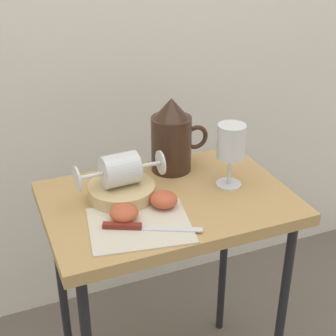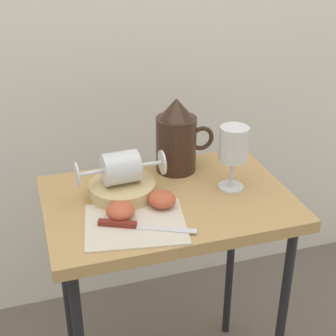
{
  "view_description": "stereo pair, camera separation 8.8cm",
  "coord_description": "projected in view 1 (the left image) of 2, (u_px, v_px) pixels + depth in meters",
  "views": [
    {
      "loc": [
        -0.39,
        -0.97,
        1.28
      ],
      "look_at": [
        0.0,
        0.0,
        0.74
      ],
      "focal_mm": 53.7,
      "sensor_mm": 36.0,
      "label": 1
    },
    {
      "loc": [
        -0.31,
        -1.0,
        1.28
      ],
      "look_at": [
        0.0,
        0.0,
        0.74
      ],
      "focal_mm": 53.7,
      "sensor_mm": 36.0,
      "label": 2
    }
  ],
  "objects": [
    {
      "name": "curtain_drape",
      "position": [
        103.0,
        6.0,
        1.46
      ],
      "size": [
        2.4,
        0.03,
        2.07
      ],
      "primitive_type": "cube",
      "color": "silver",
      "rests_on": "ground_plane"
    },
    {
      "name": "wine_glass_upright",
      "position": [
        231.0,
        145.0,
        1.22
      ],
      "size": [
        0.07,
        0.07,
        0.16
      ],
      "color": "silver",
      "rests_on": "table"
    },
    {
      "name": "linen_napkin",
      "position": [
        140.0,
        225.0,
        1.1
      ],
      "size": [
        0.25,
        0.22,
        0.0
      ],
      "primitive_type": "cube",
      "rotation": [
        0.0,
        0.0,
        -0.16
      ],
      "color": "beige",
      "rests_on": "table"
    },
    {
      "name": "wine_glass_tipped_near",
      "position": [
        122.0,
        170.0,
        1.18
      ],
      "size": [
        0.15,
        0.08,
        0.07
      ],
      "color": "silver",
      "rests_on": "basket_tray"
    },
    {
      "name": "apple_half_left",
      "position": [
        124.0,
        213.0,
        1.11
      ],
      "size": [
        0.06,
        0.06,
        0.04
      ],
      "primitive_type": "ellipsoid",
      "color": "#C15133",
      "rests_on": "linen_napkin"
    },
    {
      "name": "apple_half_right",
      "position": [
        164.0,
        199.0,
        1.16
      ],
      "size": [
        0.06,
        0.06,
        0.04
      ],
      "primitive_type": "ellipsoid",
      "color": "#C15133",
      "rests_on": "linen_napkin"
    },
    {
      "name": "pitcher",
      "position": [
        172.0,
        141.0,
        1.31
      ],
      "size": [
        0.16,
        0.11,
        0.2
      ],
      "color": "#382319",
      "rests_on": "table"
    },
    {
      "name": "basket_tray",
      "position": [
        122.0,
        191.0,
        1.2
      ],
      "size": [
        0.16,
        0.16,
        0.03
      ],
      "primitive_type": "cylinder",
      "color": "tan",
      "rests_on": "table"
    },
    {
      "name": "knife",
      "position": [
        138.0,
        227.0,
        1.08
      ],
      "size": [
        0.2,
        0.11,
        0.01
      ],
      "color": "silver",
      "rests_on": "linen_napkin"
    },
    {
      "name": "table",
      "position": [
        168.0,
        222.0,
        1.24
      ],
      "size": [
        0.59,
        0.4,
        0.66
      ],
      "color": "tan",
      "rests_on": "ground_plane"
    },
    {
      "name": "wine_glass_tipped_far",
      "position": [
        118.0,
        170.0,
        1.18
      ],
      "size": [
        0.15,
        0.08,
        0.08
      ],
      "color": "silver",
      "rests_on": "basket_tray"
    }
  ]
}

